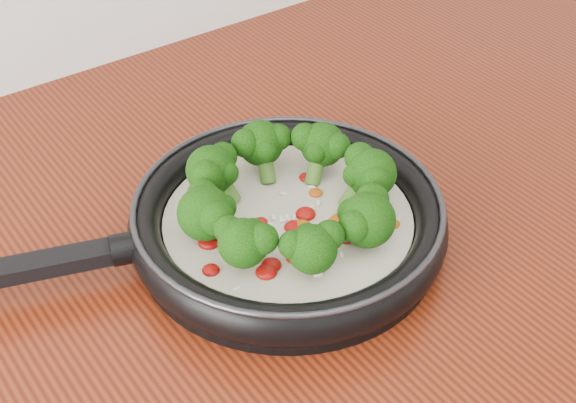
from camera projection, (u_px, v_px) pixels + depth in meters
skillet at (285, 217)px, 0.77m from camera, size 0.49×0.38×0.09m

